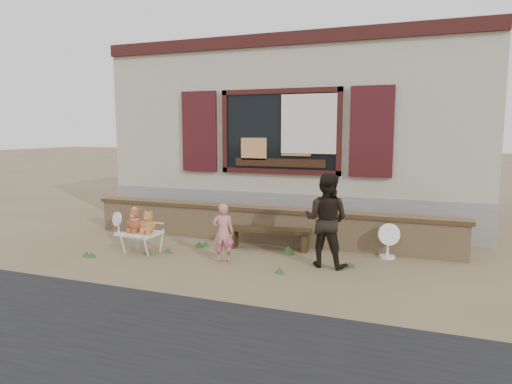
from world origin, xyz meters
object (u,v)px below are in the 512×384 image
at_px(teddy_bear_left, 135,220).
at_px(child, 223,233).
at_px(folding_chair, 142,234).
at_px(adult, 326,220).
at_px(bench, 269,234).
at_px(teddy_bear_right, 148,222).

relative_size(teddy_bear_left, child, 0.44).
bearing_deg(child, folding_chair, -18.53).
distance_m(child, adult, 1.63).
distance_m(bench, child, 1.08).
bearing_deg(bench, folding_chair, -160.62).
distance_m(teddy_bear_right, child, 1.39).
bearing_deg(teddy_bear_left, adult, 8.55).
bearing_deg(folding_chair, adult, 8.93).
height_order(folding_chair, teddy_bear_left, teddy_bear_left).
xyz_separation_m(bench, adult, (1.14, -0.63, 0.45)).
relative_size(folding_chair, teddy_bear_right, 1.51).
xyz_separation_m(bench, teddy_bear_right, (-1.82, -0.97, 0.27)).
bearing_deg(child, teddy_bear_right, -18.29).
bearing_deg(adult, teddy_bear_right, 13.09).
height_order(folding_chair, teddy_bear_right, teddy_bear_right).
distance_m(folding_chair, adult, 3.14).
bearing_deg(bench, child, -120.63).
relative_size(folding_chair, teddy_bear_left, 1.42).
relative_size(teddy_bear_right, child, 0.42).
bearing_deg(teddy_bear_right, adult, 9.35).
height_order(folding_chair, child, child).
height_order(teddy_bear_right, child, child).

